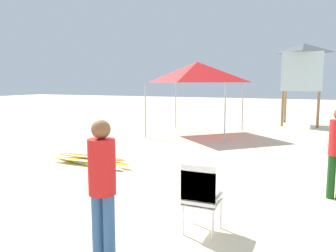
{
  "coord_description": "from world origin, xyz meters",
  "views": [
    {
      "loc": [
        2.74,
        -4.14,
        2.12
      ],
      "look_at": [
        -0.41,
        3.15,
        1.08
      ],
      "focal_mm": 36.43,
      "sensor_mm": 36.0,
      "label": 1
    }
  ],
  "objects_px": {
    "surfboard_pile": "(90,161)",
    "popup_canopy": "(197,72)",
    "stacked_plastic_chairs": "(201,193)",
    "lifeguard_near_left": "(102,181)",
    "lifeguard_tower": "(303,67)"
  },
  "relations": [
    {
      "from": "surfboard_pile",
      "to": "popup_canopy",
      "type": "height_order",
      "value": "popup_canopy"
    },
    {
      "from": "stacked_plastic_chairs",
      "to": "lifeguard_tower",
      "type": "relative_size",
      "value": 0.26
    },
    {
      "from": "surfboard_pile",
      "to": "lifeguard_tower",
      "type": "distance_m",
      "value": 12.01
    },
    {
      "from": "stacked_plastic_chairs",
      "to": "lifeguard_near_left",
      "type": "xyz_separation_m",
      "value": [
        -0.84,
        -1.12,
        0.37
      ]
    },
    {
      "from": "popup_canopy",
      "to": "lifeguard_tower",
      "type": "xyz_separation_m",
      "value": [
        3.72,
        4.79,
        0.33
      ]
    },
    {
      "from": "surfboard_pile",
      "to": "popup_canopy",
      "type": "distance_m",
      "value": 6.48
    },
    {
      "from": "popup_canopy",
      "to": "stacked_plastic_chairs",
      "type": "bearing_deg",
      "value": -71.03
    },
    {
      "from": "stacked_plastic_chairs",
      "to": "surfboard_pile",
      "type": "relative_size",
      "value": 0.41
    },
    {
      "from": "lifeguard_near_left",
      "to": "surfboard_pile",
      "type": "bearing_deg",
      "value": 128.26
    },
    {
      "from": "stacked_plastic_chairs",
      "to": "surfboard_pile",
      "type": "bearing_deg",
      "value": 144.98
    },
    {
      "from": "popup_canopy",
      "to": "lifeguard_tower",
      "type": "bearing_deg",
      "value": 52.16
    },
    {
      "from": "stacked_plastic_chairs",
      "to": "lifeguard_near_left",
      "type": "height_order",
      "value": "lifeguard_near_left"
    },
    {
      "from": "stacked_plastic_chairs",
      "to": "lifeguard_near_left",
      "type": "relative_size",
      "value": 0.6
    },
    {
      "from": "surfboard_pile",
      "to": "popup_canopy",
      "type": "relative_size",
      "value": 0.8
    },
    {
      "from": "stacked_plastic_chairs",
      "to": "lifeguard_tower",
      "type": "xyz_separation_m",
      "value": [
        0.74,
        13.46,
        2.21
      ]
    }
  ]
}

